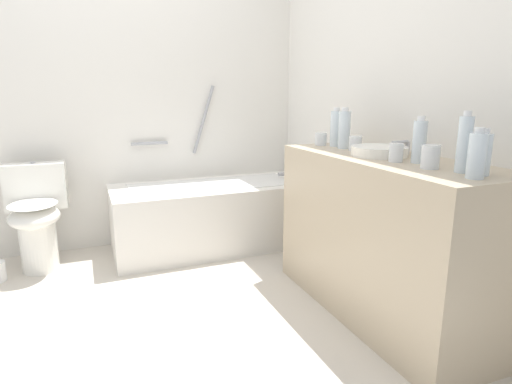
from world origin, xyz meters
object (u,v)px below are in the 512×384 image
object	(u,v)px
drinking_glass_0	(430,157)
drinking_glass_2	(321,139)
water_bottle_3	(336,128)
drinking_glass_1	(355,143)
water_bottle_4	(477,155)
drinking_glass_3	(396,153)
bathtub	(214,213)
water_bottle_0	(483,154)
water_bottle_1	(419,141)
water_bottle_2	(464,144)
toilet	(36,216)
sink_basin	(379,151)
water_bottle_5	(344,129)
sink_faucet	(406,148)

from	to	relation	value
drinking_glass_0	drinking_glass_2	bearing A→B (deg)	89.84
water_bottle_3	drinking_glass_0	bearing A→B (deg)	-93.95
drinking_glass_0	drinking_glass_1	size ratio (longest dim) A/B	1.24
water_bottle_4	drinking_glass_3	distance (m)	0.45
bathtub	water_bottle_4	xyz separation A→B (m)	(0.48, -1.95, 0.69)
water_bottle_0	water_bottle_3	bearing A→B (deg)	90.89
water_bottle_0	water_bottle_1	bearing A→B (deg)	92.01
water_bottle_0	drinking_glass_1	bearing A→B (deg)	91.90
water_bottle_2	drinking_glass_1	bearing A→B (deg)	90.31
toilet	drinking_glass_1	world-z (taller)	drinking_glass_1
sink_basin	toilet	bearing A→B (deg)	143.38
bathtub	drinking_glass_3	bearing A→B (deg)	-72.29
sink_basin	drinking_glass_2	xyz separation A→B (m)	(-0.04, 0.53, 0.01)
toilet	water_bottle_5	xyz separation A→B (m)	(1.79, -0.99, 0.61)
drinking_glass_1	drinking_glass_3	size ratio (longest dim) A/B	0.94
bathtub	water_bottle_1	bearing A→B (deg)	-70.59
drinking_glass_0	water_bottle_0	bearing A→B (deg)	-69.28
drinking_glass_2	drinking_glass_3	distance (m)	0.73
toilet	water_bottle_2	xyz separation A→B (m)	(1.80, -1.86, 0.61)
water_bottle_2	water_bottle_5	world-z (taller)	water_bottle_2
drinking_glass_2	water_bottle_3	bearing A→B (deg)	-56.24
water_bottle_1	water_bottle_3	size ratio (longest dim) A/B	0.92
water_bottle_3	drinking_glass_1	xyz separation A→B (m)	(-0.01, -0.23, -0.07)
water_bottle_4	water_bottle_1	bearing A→B (deg)	79.70
water_bottle_3	drinking_glass_0	distance (m)	0.85
toilet	water_bottle_3	distance (m)	2.10
sink_faucet	drinking_glass_0	world-z (taller)	drinking_glass_0
bathtub	water_bottle_1	size ratio (longest dim) A/B	7.05
water_bottle_2	drinking_glass_2	bearing A→B (deg)	92.66
water_bottle_2	drinking_glass_1	xyz separation A→B (m)	(-0.00, 0.75, -0.08)
drinking_glass_3	water_bottle_2	bearing A→B (deg)	-79.43
water_bottle_1	sink_basin	bearing A→B (deg)	94.04
sink_faucet	water_bottle_3	size ratio (longest dim) A/B	0.64
sink_basin	water_bottle_5	world-z (taller)	water_bottle_5
water_bottle_0	water_bottle_1	distance (m)	0.34
water_bottle_3	drinking_glass_2	world-z (taller)	water_bottle_3
bathtub	water_bottle_5	size ratio (longest dim) A/B	6.41
water_bottle_5	drinking_glass_0	size ratio (longest dim) A/B	2.32
bathtub	water_bottle_4	world-z (taller)	bathtub
sink_faucet	water_bottle_3	xyz separation A→B (m)	(-0.16, 0.45, 0.08)
water_bottle_0	drinking_glass_1	xyz separation A→B (m)	(-0.03, 0.82, -0.05)
water_bottle_4	drinking_glass_3	bearing A→B (deg)	90.60
water_bottle_0	water_bottle_4	world-z (taller)	water_bottle_4
water_bottle_4	sink_basin	bearing A→B (deg)	85.52
water_bottle_5	water_bottle_1	bearing A→B (deg)	-88.35
sink_faucet	drinking_glass_1	world-z (taller)	drinking_glass_1
water_bottle_1	drinking_glass_0	xyz separation A→B (m)	(-0.06, -0.14, -0.05)
sink_faucet	drinking_glass_3	xyz separation A→B (m)	(-0.23, -0.19, 0.01)
toilet	drinking_glass_1	distance (m)	2.18
drinking_glass_0	water_bottle_1	bearing A→B (deg)	65.77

